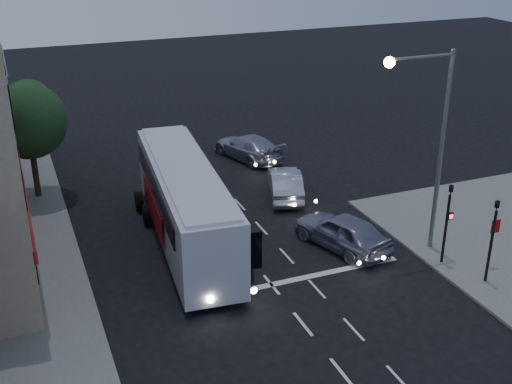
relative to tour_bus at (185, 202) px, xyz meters
name	(u,v)px	position (x,y,z in m)	size (l,w,h in m)	color
ground	(292,310)	(2.18, -6.94, -2.06)	(120.00, 120.00, 0.00)	black
road_markings	(287,264)	(3.46, -3.64, -2.06)	(8.00, 30.55, 0.01)	silver
tour_bus	(185,202)	(0.00, 0.00, 0.00)	(3.69, 12.62, 3.82)	silver
car_suv	(342,231)	(6.46, -3.14, -1.23)	(1.97, 4.89, 1.67)	#908FA2
car_sedan_a	(285,183)	(6.44, 3.15, -1.30)	(1.62, 4.66, 1.54)	silver
car_sedan_b	(248,147)	(6.73, 9.43, -1.30)	(2.13, 5.23, 1.52)	#9998A7
traffic_signal_main	(448,215)	(9.78, -6.17, 0.36)	(0.25, 0.35, 4.10)	black
traffic_signal_side	(493,231)	(10.48, -8.14, 0.36)	(0.18, 0.15, 4.10)	black
regulatory_sign	(494,235)	(11.48, -7.18, -0.47)	(0.45, 0.12, 2.20)	slate
streetlight	(431,131)	(9.52, -4.74, 3.67)	(3.32, 0.44, 9.00)	slate
street_tree	(27,117)	(-6.03, 8.08, 2.43)	(4.00, 4.00, 6.20)	black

